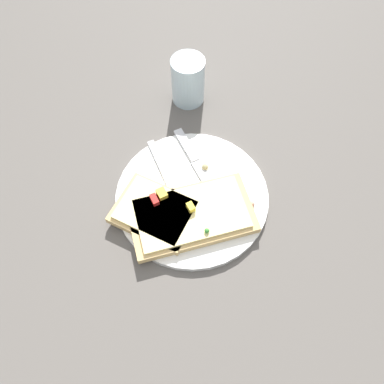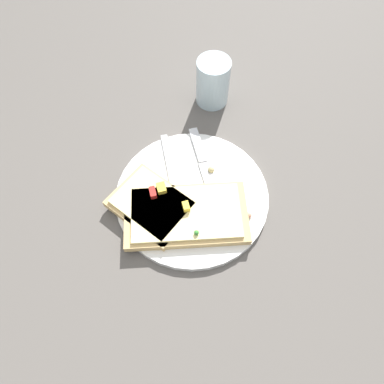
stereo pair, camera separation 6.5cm
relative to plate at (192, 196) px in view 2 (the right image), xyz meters
name	(u,v)px [view 2 (the right image)]	position (x,y,z in m)	size (l,w,h in m)	color
ground_plane	(192,198)	(0.00, 0.00, -0.01)	(4.00, 4.00, 0.00)	#56514C
plate	(192,196)	(0.00, 0.00, 0.00)	(0.27, 0.27, 0.01)	white
fork	(176,189)	(0.02, 0.02, 0.01)	(0.21, 0.10, 0.01)	silver
knife	(205,166)	(0.04, -0.05, 0.01)	(0.20, 0.09, 0.01)	silver
pizza_slice_main	(186,215)	(-0.03, 0.03, 0.02)	(0.20, 0.24, 0.03)	tan
pizza_slice_corner	(152,204)	(0.02, 0.07, 0.02)	(0.16, 0.14, 0.03)	tan
crumb_scatter	(210,183)	(0.00, -0.04, 0.01)	(0.19, 0.12, 0.01)	tan
drinking_glass	(213,82)	(0.17, -0.16, 0.04)	(0.07, 0.07, 0.10)	silver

